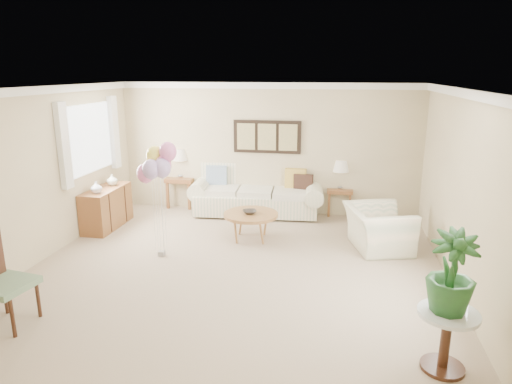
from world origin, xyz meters
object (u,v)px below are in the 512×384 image
armchair (378,228)px  balloon_cluster (157,164)px  sofa (257,194)px  coffee_table (251,215)px

armchair → balloon_cluster: size_ratio=0.59×
sofa → armchair: size_ratio=2.57×
coffee_table → armchair: 2.11m
sofa → balloon_cluster: size_ratio=1.51×
armchair → balloon_cluster: bearing=90.1°
sofa → armchair: bearing=-34.4°
sofa → coffee_table: size_ratio=2.93×
coffee_table → balloon_cluster: 1.89m
sofa → coffee_table: 1.53m
balloon_cluster → coffee_table: bearing=39.1°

